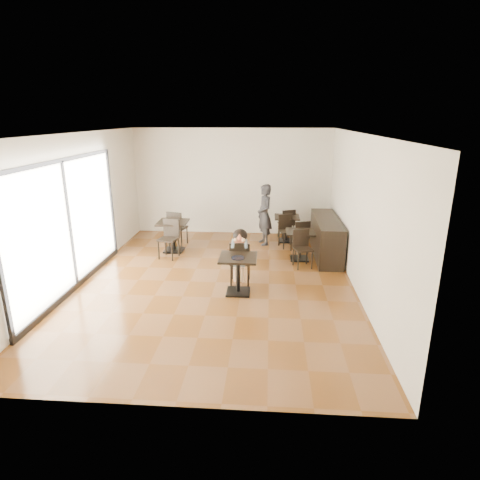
# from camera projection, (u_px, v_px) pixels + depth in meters

# --- Properties ---
(floor) EXTENTS (6.00, 8.00, 0.01)m
(floor) POSITION_uv_depth(u_px,v_px,m) (216.00, 282.00, 8.90)
(floor) COLOR brown
(floor) RESTS_ON ground
(ceiling) EXTENTS (6.00, 8.00, 0.01)m
(ceiling) POSITION_uv_depth(u_px,v_px,m) (213.00, 133.00, 7.95)
(ceiling) COLOR white
(ceiling) RESTS_ON floor
(wall_back) EXTENTS (6.00, 0.01, 3.20)m
(wall_back) POSITION_uv_depth(u_px,v_px,m) (232.00, 182.00, 12.23)
(wall_back) COLOR silver
(wall_back) RESTS_ON floor
(wall_front) EXTENTS (6.00, 0.01, 3.20)m
(wall_front) POSITION_uv_depth(u_px,v_px,m) (168.00, 291.00, 4.61)
(wall_front) COLOR silver
(wall_front) RESTS_ON floor
(wall_left) EXTENTS (0.01, 8.00, 3.20)m
(wall_left) POSITION_uv_depth(u_px,v_px,m) (77.00, 210.00, 8.63)
(wall_left) COLOR silver
(wall_left) RESTS_ON floor
(wall_right) EXTENTS (0.01, 8.00, 3.20)m
(wall_right) POSITION_uv_depth(u_px,v_px,m) (360.00, 214.00, 8.21)
(wall_right) COLOR silver
(wall_right) RESTS_ON floor
(storefront_window) EXTENTS (0.04, 4.50, 2.60)m
(storefront_window) POSITION_uv_depth(u_px,v_px,m) (68.00, 225.00, 8.22)
(storefront_window) COLOR white
(storefront_window) RESTS_ON floor
(child_table) EXTENTS (0.76, 0.76, 0.80)m
(child_table) POSITION_uv_depth(u_px,v_px,m) (238.00, 275.00, 8.25)
(child_table) COLOR black
(child_table) RESTS_ON floor
(child_chair) EXTENTS (0.43, 0.43, 0.96)m
(child_chair) POSITION_uv_depth(u_px,v_px,m) (240.00, 262.00, 8.75)
(child_chair) COLOR black
(child_chair) RESTS_ON floor
(child) EXTENTS (0.43, 0.61, 1.21)m
(child) POSITION_uv_depth(u_px,v_px,m) (240.00, 257.00, 8.71)
(child) COLOR slate
(child) RESTS_ON child_chair
(plate) EXTENTS (0.27, 0.27, 0.02)m
(plate) POSITION_uv_depth(u_px,v_px,m) (238.00, 258.00, 8.03)
(plate) COLOR black
(plate) RESTS_ON child_table
(pizza_slice) EXTENTS (0.28, 0.22, 0.07)m
(pizza_slice) POSITION_uv_depth(u_px,v_px,m) (240.00, 240.00, 8.40)
(pizza_slice) COLOR #EFB678
(pizza_slice) RESTS_ON child
(adult_patron) EXTENTS (0.61, 0.73, 1.72)m
(adult_patron) POSITION_uv_depth(u_px,v_px,m) (264.00, 215.00, 11.32)
(adult_patron) COLOR #313136
(adult_patron) RESTS_ON floor
(cafe_table_mid) EXTENTS (0.88, 0.88, 0.75)m
(cafe_table_mid) POSITION_uv_depth(u_px,v_px,m) (300.00, 245.00, 10.21)
(cafe_table_mid) COLOR black
(cafe_table_mid) RESTS_ON floor
(cafe_table_left) EXTENTS (0.94, 0.94, 0.83)m
(cafe_table_left) POSITION_uv_depth(u_px,v_px,m) (173.00, 236.00, 10.85)
(cafe_table_left) COLOR black
(cafe_table_left) RESTS_ON floor
(cafe_table_back) EXTENTS (0.92, 0.92, 0.75)m
(cafe_table_back) POSITION_uv_depth(u_px,v_px,m) (287.00, 229.00, 11.71)
(cafe_table_back) COLOR black
(cafe_table_back) RESTS_ON floor
(chair_mid_a) EXTENTS (0.51, 0.51, 0.91)m
(chair_mid_a) POSITION_uv_depth(u_px,v_px,m) (300.00, 236.00, 10.71)
(chair_mid_a) COLOR black
(chair_mid_a) RESTS_ON floor
(chair_mid_b) EXTENTS (0.51, 0.51, 0.91)m
(chair_mid_b) POSITION_uv_depth(u_px,v_px,m) (303.00, 249.00, 9.66)
(chair_mid_b) COLOR black
(chair_mid_b) RESTS_ON floor
(chair_left_a) EXTENTS (0.54, 0.54, 1.00)m
(chair_left_a) POSITION_uv_depth(u_px,v_px,m) (178.00, 228.00, 11.35)
(chair_left_a) COLOR black
(chair_left_a) RESTS_ON floor
(chair_left_b) EXTENTS (0.54, 0.54, 1.00)m
(chair_left_b) POSITION_uv_depth(u_px,v_px,m) (168.00, 239.00, 10.30)
(chair_left_b) COLOR black
(chair_left_b) RESTS_ON floor
(chair_back_a) EXTENTS (0.52, 0.52, 0.91)m
(chair_back_a) POSITION_uv_depth(u_px,v_px,m) (286.00, 224.00, 11.98)
(chair_back_a) COLOR black
(chair_back_a) RESTS_ON floor
(chair_back_b) EXTENTS (0.52, 0.52, 0.91)m
(chair_back_b) POSITION_uv_depth(u_px,v_px,m) (287.00, 231.00, 11.16)
(chair_back_b) COLOR black
(chair_back_b) RESTS_ON floor
(service_counter) EXTENTS (0.60, 2.40, 1.00)m
(service_counter) POSITION_uv_depth(u_px,v_px,m) (326.00, 237.00, 10.47)
(service_counter) COLOR black
(service_counter) RESTS_ON floor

